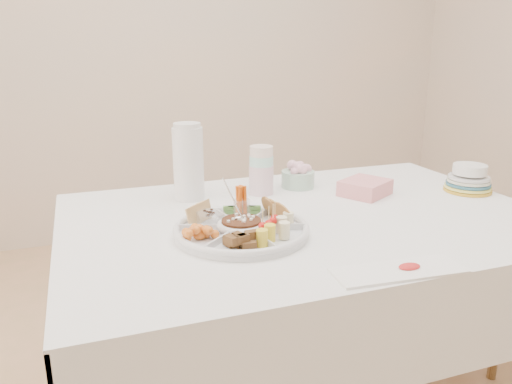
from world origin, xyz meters
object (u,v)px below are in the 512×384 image
object	(u,v)px
dining_table	(305,320)
party_tray	(241,227)
plate_stack	(469,177)
thermos	(188,161)

from	to	relation	value
dining_table	party_tray	bearing A→B (deg)	-159.87
party_tray	plate_stack	world-z (taller)	plate_stack
party_tray	plate_stack	bearing A→B (deg)	8.45
dining_table	plate_stack	xyz separation A→B (m)	(0.67, 0.04, 0.43)
party_tray	dining_table	bearing A→B (deg)	20.13
plate_stack	thermos	bearing A→B (deg)	165.44
thermos	party_tray	bearing A→B (deg)	-80.91
dining_table	thermos	bearing A→B (deg)	136.41
dining_table	plate_stack	distance (m)	0.80
dining_table	party_tray	xyz separation A→B (m)	(-0.25, -0.09, 0.40)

